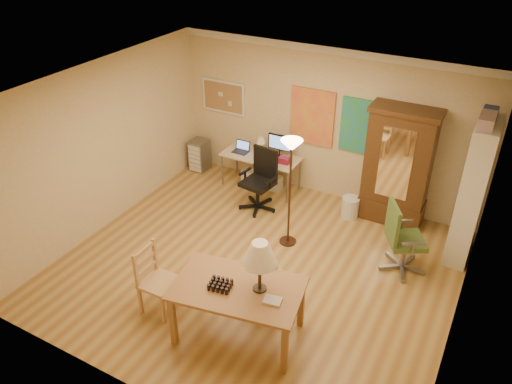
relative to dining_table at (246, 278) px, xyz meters
The scene contains 16 objects.
floor 1.60m from the dining_table, 112.83° to the left, with size 5.50×5.50×0.00m, color olive.
crown_molding 4.08m from the dining_table, 97.88° to the left, with size 5.50×0.08×0.12m, color white.
corkboard 4.52m from the dining_table, 124.83° to the left, with size 0.90×0.04×0.62m, color tan.
art_panel_left 3.79m from the dining_table, 101.64° to the left, with size 0.80×0.04×1.00m, color yellow.
art_panel_right 3.72m from the dining_table, 87.78° to the left, with size 0.75×0.04×0.95m, color teal.
dining_table is the anchor object (origin of this frame).
ladder_chair_back 0.83m from the dining_table, 93.30° to the left, with size 0.41×0.39×0.87m.
ladder_chair_left 1.34m from the dining_table, behind, with size 0.43×0.45×0.96m.
torchiere_lamp 2.10m from the dining_table, 100.63° to the left, with size 0.32×0.32×1.78m.
computer_desk 3.73m from the dining_table, 114.73° to the left, with size 1.44×0.63×1.09m.
office_chair_black 3.03m from the dining_table, 115.24° to the left, with size 0.67×0.67×1.09m.
office_chair_green 2.64m from the dining_table, 58.45° to the left, with size 0.69×0.69×1.11m.
drawer_cart 4.55m from the dining_table, 131.39° to the left, with size 0.31×0.37×0.62m.
armoire 3.55m from the dining_table, 76.01° to the left, with size 1.08×0.51×1.99m.
bookshelf 3.63m from the dining_table, 55.81° to the left, with size 0.32×0.87×2.16m.
wastebin 3.26m from the dining_table, 85.72° to the left, with size 0.30×0.30×0.37m, color silver.
Camera 1 is at (2.75, -5.07, 4.77)m, focal length 35.00 mm.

